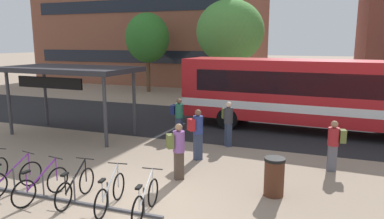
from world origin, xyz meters
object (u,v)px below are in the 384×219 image
object	(u,v)px
city_bus	(318,93)
commuter_red_pack_1	(197,131)
parked_bicycle_purple_1	(13,179)
parked_bicycle_silver_4	(110,194)
commuter_olive_pack_4	(334,142)
parked_bicycle_black_3	(76,187)
parked_bicycle_white_5	(146,200)
street_tree_1	(230,32)
commuter_navy_pack_5	(178,115)
trash_bin	(274,177)
parked_bicycle_purple_2	(41,185)
commuter_olive_pack_0	(228,120)
commuter_olive_pack_3	(178,148)
transit_shelter	(69,72)
street_tree_0	(147,38)

from	to	relation	value
city_bus	commuter_red_pack_1	size ratio (longest dim) A/B	6.91
parked_bicycle_purple_1	parked_bicycle_silver_4	size ratio (longest dim) A/B	0.99
city_bus	commuter_olive_pack_4	bearing A→B (deg)	-79.91
parked_bicycle_black_3	commuter_red_pack_1	world-z (taller)	commuter_red_pack_1
parked_bicycle_purple_1	parked_bicycle_white_5	distance (m)	3.96
parked_bicycle_purple_1	commuter_red_pack_1	world-z (taller)	commuter_red_pack_1
city_bus	street_tree_1	xyz separation A→B (m)	(-6.21, 8.31, 2.91)
parked_bicycle_purple_1	parked_bicycle_silver_4	world-z (taller)	same
parked_bicycle_white_5	commuter_navy_pack_5	size ratio (longest dim) A/B	1.03
commuter_olive_pack_4	street_tree_1	xyz separation A→B (m)	(-6.87, 13.39, 3.75)
parked_bicycle_black_3	trash_bin	distance (m)	5.11
commuter_red_pack_1	commuter_navy_pack_5	size ratio (longest dim) A/B	1.05
parked_bicycle_purple_1	parked_bicycle_purple_2	distance (m)	1.06
parked_bicycle_purple_2	commuter_olive_pack_0	xyz separation A→B (m)	(3.22, 6.32, 0.63)
trash_bin	commuter_red_pack_1	bearing A→B (deg)	145.05
parked_bicycle_purple_2	commuter_red_pack_1	bearing A→B (deg)	-23.07
parked_bicycle_purple_2	trash_bin	bearing A→B (deg)	-58.62
parked_bicycle_purple_2	commuter_olive_pack_3	distance (m)	3.74
parked_bicycle_purple_1	parked_bicycle_black_3	size ratio (longest dim) A/B	0.99
transit_shelter	commuter_olive_pack_0	world-z (taller)	transit_shelter
city_bus	street_tree_1	size ratio (longest dim) A/B	1.76
parked_bicycle_black_3	transit_shelter	xyz separation A→B (m)	(-4.46, 5.42, 2.36)
city_bus	trash_bin	size ratio (longest dim) A/B	11.78
parked_bicycle_black_3	commuter_olive_pack_4	size ratio (longest dim) A/B	1.07
commuter_olive_pack_0	trash_bin	bearing A→B (deg)	-9.36
city_bus	parked_bicycle_purple_1	world-z (taller)	city_bus
parked_bicycle_purple_2	parked_bicycle_white_5	bearing A→B (deg)	-78.53
city_bus	commuter_olive_pack_0	size ratio (longest dim) A/B	6.93
commuter_olive_pack_0	commuter_navy_pack_5	bearing A→B (deg)	-141.62
commuter_red_pack_1	trash_bin	bearing A→B (deg)	-83.87
parked_bicycle_black_3	parked_bicycle_silver_4	xyz separation A→B (m)	(1.04, -0.02, 0.00)
parked_bicycle_white_5	trash_bin	xyz separation A→B (m)	(2.62, 2.19, 0.13)
parked_bicycle_black_3	trash_bin	world-z (taller)	trash_bin
parked_bicycle_purple_2	street_tree_1	size ratio (longest dim) A/B	0.25
parked_bicycle_purple_1	parked_bicycle_black_3	world-z (taller)	same
parked_bicycle_silver_4	commuter_olive_pack_3	distance (m)	2.50
city_bus	transit_shelter	size ratio (longest dim) A/B	2.06
parked_bicycle_purple_1	commuter_olive_pack_4	distance (m)	9.36
commuter_olive_pack_4	street_tree_1	world-z (taller)	street_tree_1
transit_shelter	commuter_red_pack_1	bearing A→B (deg)	-9.55
parked_bicycle_black_3	parked_bicycle_white_5	distance (m)	2.02
city_bus	parked_bicycle_silver_4	world-z (taller)	city_bus
parked_bicycle_purple_2	parked_bicycle_white_5	xyz separation A→B (m)	(2.91, 0.16, 0.00)
parked_bicycle_black_3	street_tree_0	size ratio (longest dim) A/B	0.28
parked_bicycle_purple_1	parked_bicycle_black_3	bearing A→B (deg)	-75.41
commuter_olive_pack_3	commuter_red_pack_1	bearing A→B (deg)	54.37
parked_bicycle_silver_4	commuter_navy_pack_5	xyz separation A→B (m)	(-0.98, 6.62, 0.58)
parked_bicycle_white_5	parked_bicycle_purple_2	bearing A→B (deg)	85.60
parked_bicycle_purple_1	transit_shelter	size ratio (longest dim) A/B	0.29
transit_shelter	parked_bicycle_purple_1	bearing A→B (deg)	-63.53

